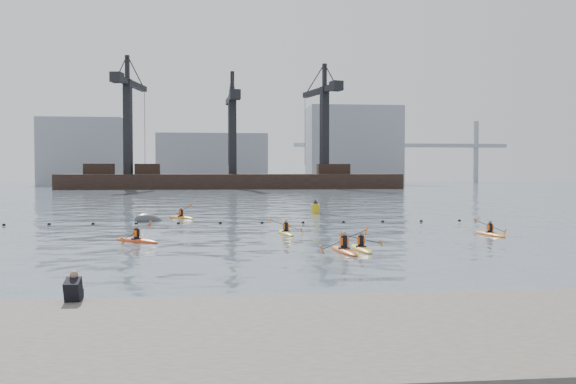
{
  "coord_description": "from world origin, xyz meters",
  "views": [
    {
      "loc": [
        -1.66,
        -21.63,
        3.81
      ],
      "look_at": [
        1.34,
        7.25,
        2.8
      ],
      "focal_mm": 38.0,
      "sensor_mm": 36.0,
      "label": 1
    }
  ],
  "objects_px": {
    "kayaker_5": "(181,217)",
    "kayaker_0": "(344,250)",
    "kayaker_1": "(361,248)",
    "kayaker_2": "(137,240)",
    "kayaker_3": "(286,232)",
    "mooring_buoy": "(149,221)",
    "nav_buoy": "(315,209)",
    "kayaker_4": "(490,233)"
  },
  "relations": [
    {
      "from": "kayaker_5",
      "to": "nav_buoy",
      "type": "height_order",
      "value": "nav_buoy"
    },
    {
      "from": "kayaker_2",
      "to": "kayaker_5",
      "type": "bearing_deg",
      "value": 34.08
    },
    {
      "from": "kayaker_3",
      "to": "kayaker_4",
      "type": "xyz_separation_m",
      "value": [
        12.0,
        -1.82,
        0.0
      ]
    },
    {
      "from": "kayaker_5",
      "to": "nav_buoy",
      "type": "relative_size",
      "value": 1.98
    },
    {
      "from": "kayaker_5",
      "to": "nav_buoy",
      "type": "xyz_separation_m",
      "value": [
        11.56,
        4.45,
        0.34
      ]
    },
    {
      "from": "kayaker_2",
      "to": "mooring_buoy",
      "type": "height_order",
      "value": "kayaker_2"
    },
    {
      "from": "kayaker_5",
      "to": "kayaker_0",
      "type": "bearing_deg",
      "value": -108.05
    },
    {
      "from": "kayaker_0",
      "to": "kayaker_2",
      "type": "distance_m",
      "value": 11.55
    },
    {
      "from": "mooring_buoy",
      "to": "kayaker_1",
      "type": "bearing_deg",
      "value": -55.68
    },
    {
      "from": "kayaker_5",
      "to": "mooring_buoy",
      "type": "bearing_deg",
      "value": -169.57
    },
    {
      "from": "kayaker_0",
      "to": "nav_buoy",
      "type": "bearing_deg",
      "value": 78.06
    },
    {
      "from": "kayaker_2",
      "to": "kayaker_1",
      "type": "bearing_deg",
      "value": -73.79
    },
    {
      "from": "kayaker_1",
      "to": "kayaker_2",
      "type": "height_order",
      "value": "kayaker_2"
    },
    {
      "from": "kayaker_1",
      "to": "kayaker_0",
      "type": "bearing_deg",
      "value": -149.22
    },
    {
      "from": "kayaker_3",
      "to": "kayaker_5",
      "type": "height_order",
      "value": "kayaker_5"
    },
    {
      "from": "kayaker_0",
      "to": "mooring_buoy",
      "type": "height_order",
      "value": "kayaker_0"
    },
    {
      "from": "mooring_buoy",
      "to": "nav_buoy",
      "type": "bearing_deg",
      "value": 27.7
    },
    {
      "from": "kayaker_2",
      "to": "nav_buoy",
      "type": "bearing_deg",
      "value": 6.54
    },
    {
      "from": "kayaker_2",
      "to": "nav_buoy",
      "type": "xyz_separation_m",
      "value": [
        12.79,
        20.55,
        0.34
      ]
    },
    {
      "from": "kayaker_3",
      "to": "kayaker_5",
      "type": "xyz_separation_m",
      "value": [
        -7.16,
        12.95,
        0.0
      ]
    },
    {
      "from": "kayaker_1",
      "to": "kayaker_2",
      "type": "relative_size",
      "value": 1.11
    },
    {
      "from": "kayaker_5",
      "to": "mooring_buoy",
      "type": "height_order",
      "value": "kayaker_5"
    },
    {
      "from": "kayaker_1",
      "to": "kayaker_3",
      "type": "height_order",
      "value": "kayaker_3"
    },
    {
      "from": "nav_buoy",
      "to": "mooring_buoy",
      "type": "bearing_deg",
      "value": -152.3
    },
    {
      "from": "kayaker_2",
      "to": "kayaker_0",
      "type": "bearing_deg",
      "value": -78.53
    },
    {
      "from": "kayaker_3",
      "to": "mooring_buoy",
      "type": "distance_m",
      "value": 13.83
    },
    {
      "from": "kayaker_3",
      "to": "nav_buoy",
      "type": "height_order",
      "value": "nav_buoy"
    },
    {
      "from": "kayaker_2",
      "to": "kayaker_3",
      "type": "distance_m",
      "value": 8.96
    },
    {
      "from": "kayaker_3",
      "to": "mooring_buoy",
      "type": "xyz_separation_m",
      "value": [
        -9.37,
        10.17,
        -0.09
      ]
    },
    {
      "from": "kayaker_3",
      "to": "kayaker_1",
      "type": "bearing_deg",
      "value": -77.68
    },
    {
      "from": "kayaker_0",
      "to": "kayaker_1",
      "type": "distance_m",
      "value": 1.15
    },
    {
      "from": "kayaker_2",
      "to": "kayaker_4",
      "type": "xyz_separation_m",
      "value": [
        20.39,
        1.32,
        -0.0
      ]
    },
    {
      "from": "kayaker_0",
      "to": "kayaker_4",
      "type": "height_order",
      "value": "kayaker_0"
    },
    {
      "from": "kayaker_5",
      "to": "kayaker_4",
      "type": "bearing_deg",
      "value": -78.7
    },
    {
      "from": "nav_buoy",
      "to": "kayaker_5",
      "type": "bearing_deg",
      "value": -158.96
    },
    {
      "from": "kayaker_3",
      "to": "mooring_buoy",
      "type": "bearing_deg",
      "value": 124.73
    },
    {
      "from": "kayaker_3",
      "to": "kayaker_4",
      "type": "bearing_deg",
      "value": -16.57
    },
    {
      "from": "kayaker_0",
      "to": "kayaker_2",
      "type": "height_order",
      "value": "kayaker_0"
    },
    {
      "from": "kayaker_3",
      "to": "kayaker_5",
      "type": "bearing_deg",
      "value": 110.99
    },
    {
      "from": "mooring_buoy",
      "to": "nav_buoy",
      "type": "distance_m",
      "value": 15.56
    },
    {
      "from": "kayaker_1",
      "to": "kayaker_2",
      "type": "xyz_separation_m",
      "value": [
        -11.24,
        4.59,
        0.0
      ]
    },
    {
      "from": "kayaker_1",
      "to": "kayaker_3",
      "type": "distance_m",
      "value": 8.25
    }
  ]
}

